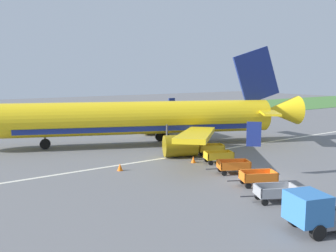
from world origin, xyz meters
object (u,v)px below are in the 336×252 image
object	(u,v)px
traffic_cone_near_plane	(120,167)
baggage_cart_nearest	(275,193)
baggage_cart_far_end	(211,149)
service_truck_beside_carts	(315,211)
baggage_cart_second_in_row	(258,178)
traffic_cone_mid_apron	(193,159)
airplane	(150,118)
traffic_cone_by_carts	(213,150)
baggage_cart_third_in_row	(233,166)
baggage_cart_fourth_in_row	(218,157)

from	to	relation	value
traffic_cone_near_plane	baggage_cart_nearest	bearing A→B (deg)	-69.46
baggage_cart_nearest	baggage_cart_far_end	distance (m)	13.78
service_truck_beside_carts	baggage_cart_second_in_row	bearing A→B (deg)	62.65
service_truck_beside_carts	traffic_cone_mid_apron	world-z (taller)	service_truck_beside_carts
baggage_cart_nearest	airplane	bearing A→B (deg)	80.41
airplane	baggage_cart_second_in_row	size ratio (longest dim) A/B	10.27
baggage_cart_second_in_row	traffic_cone_mid_apron	distance (m)	8.15
traffic_cone_mid_apron	traffic_cone_by_carts	size ratio (longest dim) A/B	1.05
traffic_cone_by_carts	baggage_cart_third_in_row	bearing A→B (deg)	-120.18
service_truck_beside_carts	baggage_cart_third_in_row	bearing A→B (deg)	66.52
baggage_cart_third_in_row	baggage_cart_far_end	distance (m)	6.98
baggage_cart_third_in_row	baggage_cart_fourth_in_row	size ratio (longest dim) A/B	0.98
traffic_cone_by_carts	traffic_cone_near_plane	bearing A→B (deg)	-174.48
baggage_cart_third_in_row	baggage_cart_far_end	size ratio (longest dim) A/B	1.00
baggage_cart_third_in_row	traffic_cone_near_plane	size ratio (longest dim) A/B	5.73
baggage_cart_nearest	service_truck_beside_carts	world-z (taller)	service_truck_beside_carts
traffic_cone_by_carts	service_truck_beside_carts	bearing A→B (deg)	-116.31
baggage_cart_second_in_row	traffic_cone_mid_apron	world-z (taller)	baggage_cart_second_in_row
airplane	baggage_cart_fourth_in_row	bearing A→B (deg)	-87.48
baggage_cart_second_in_row	baggage_cart_third_in_row	size ratio (longest dim) A/B	1.00
baggage_cart_second_in_row	baggage_cart_third_in_row	bearing A→B (deg)	75.22
baggage_cart_far_end	traffic_cone_mid_apron	bearing A→B (deg)	-156.02
baggage_cart_fourth_in_row	baggage_cart_far_end	size ratio (longest dim) A/B	1.02
airplane	traffic_cone_mid_apron	size ratio (longest dim) A/B	60.76
airplane	traffic_cone_near_plane	xyz separation A→B (m)	(-8.09, -8.21, -2.75)
baggage_cart_far_end	baggage_cart_second_in_row	bearing A→B (deg)	-112.29
baggage_cart_second_in_row	baggage_cart_far_end	xyz separation A→B (m)	(3.96, 9.65, 0.00)
baggage_cart_second_in_row	service_truck_beside_carts	xyz separation A→B (m)	(-3.61, -6.98, 0.50)
baggage_cart_fourth_in_row	baggage_cart_second_in_row	bearing A→B (deg)	-108.80
baggage_cart_nearest	traffic_cone_by_carts	world-z (taller)	baggage_cart_nearest
baggage_cart_nearest	baggage_cart_third_in_row	bearing A→B (deg)	67.87
airplane	traffic_cone_mid_apron	distance (m)	9.97
baggage_cart_fourth_in_row	traffic_cone_mid_apron	distance (m)	2.28
baggage_cart_third_in_row	service_truck_beside_carts	size ratio (longest dim) A/B	0.74
baggage_cart_far_end	airplane	bearing A→B (deg)	105.14
baggage_cart_nearest	baggage_cart_fourth_in_row	size ratio (longest dim) A/B	0.98
baggage_cart_third_in_row	traffic_cone_mid_apron	size ratio (longest dim) A/B	5.92
airplane	baggage_cart_nearest	distance (m)	20.98
baggage_cart_nearest	traffic_cone_mid_apron	xyz separation A→B (m)	(2.20, 11.05, -0.31)
traffic_cone_by_carts	baggage_cart_far_end	bearing A→B (deg)	-141.68
baggage_cart_far_end	traffic_cone_mid_apron	world-z (taller)	baggage_cart_far_end
baggage_cart_far_end	traffic_cone_mid_apron	xyz separation A→B (m)	(-3.43, -1.52, -0.31)
baggage_cart_nearest	baggage_cart_fourth_in_row	world-z (taller)	same
traffic_cone_by_carts	traffic_cone_mid_apron	bearing A→B (deg)	-152.19
baggage_cart_second_in_row	baggage_cart_fourth_in_row	bearing A→B (deg)	71.20
airplane	traffic_cone_near_plane	size ratio (longest dim) A/B	58.81
baggage_cart_second_in_row	baggage_cart_fourth_in_row	size ratio (longest dim) A/B	0.98
traffic_cone_near_plane	traffic_cone_mid_apron	xyz separation A→B (m)	(6.82, -1.28, -0.01)
baggage_cart_nearest	baggage_cart_third_in_row	size ratio (longest dim) A/B	1.00
baggage_cart_fourth_in_row	traffic_cone_near_plane	distance (m)	9.00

